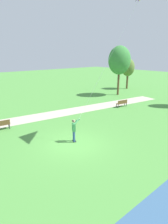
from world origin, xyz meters
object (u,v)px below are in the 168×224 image
person_kite_flyer (74,129)px  tree_lakeside_near (119,60)px  park_bench_near_walkway (1,124)px  tree_lakeside_far (128,68)px  park_bench_far_walkway (122,103)px

person_kite_flyer → tree_lakeside_near: (-8.95, 15.66, 4.28)m
park_bench_near_walkway → tree_lakeside_far: bearing=102.8°
tree_lakeside_near → tree_lakeside_far: (-2.55, 5.63, -1.47)m
person_kite_flyer → park_bench_far_walkway: bearing=110.5°
person_kite_flyer → tree_lakeside_far: (-11.50, 21.29, 2.81)m
tree_lakeside_near → tree_lakeside_far: tree_lakeside_near is taller
tree_lakeside_far → park_bench_far_walkway: bearing=-55.0°
person_kite_flyer → park_bench_near_walkway: (-5.87, -3.45, -0.54)m
person_kite_flyer → park_bench_far_walkway: size_ratio=1.18×
park_bench_far_walkway → tree_lakeside_far: (-7.60, 10.88, 3.34)m
person_kite_flyer → tree_lakeside_far: size_ratio=0.33×
person_kite_flyer → park_bench_far_walkway: (-3.90, 10.41, -0.54)m
person_kite_flyer → park_bench_near_walkway: 6.83m
park_bench_far_walkway → park_bench_near_walkway: bearing=-98.1°
person_kite_flyer → park_bench_far_walkway: person_kite_flyer is taller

